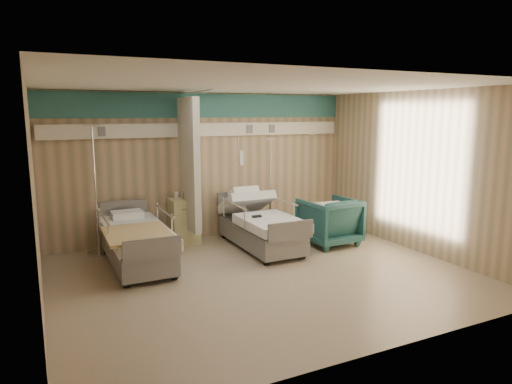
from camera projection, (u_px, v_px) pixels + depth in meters
ground at (264, 276)px, 6.85m from camera, size 6.00×5.00×0.00m
room_walls at (254, 151)px, 6.75m from camera, size 6.04×5.04×2.82m
bed_right at (261, 231)px, 8.21m from camera, size 1.00×2.16×0.63m
bed_left at (137, 246)px, 7.26m from camera, size 1.00×2.16×0.63m
bedside_cabinet at (184, 221)px, 8.49m from camera, size 0.50×0.48×0.85m
visitor_armchair at (329, 221)px, 8.45m from camera, size 0.97×1.00×0.87m
waffle_blanket at (331, 197)px, 8.34m from camera, size 0.68×0.62×0.07m
iv_stand_right at (270, 213)px, 9.37m from camera, size 0.34×0.34×1.91m
iv_stand_left at (98, 228)px, 7.84m from camera, size 0.40×0.40×2.22m
call_remote at (257, 216)px, 7.89m from camera, size 0.16×0.07×0.04m
tan_blanket at (137, 233)px, 6.76m from camera, size 0.95×1.19×0.04m
toiletry_bag at (189, 195)px, 8.46m from camera, size 0.24×0.17×0.13m
white_cup at (176, 195)px, 8.49m from camera, size 0.11×0.11×0.12m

